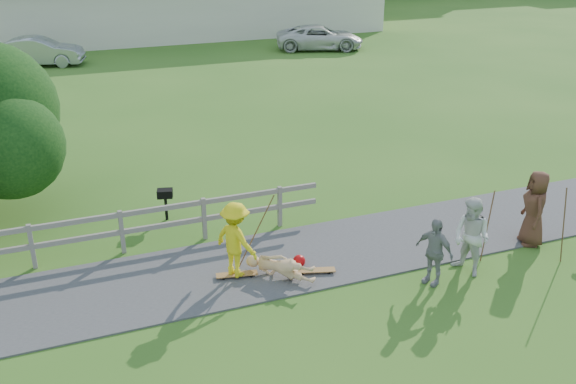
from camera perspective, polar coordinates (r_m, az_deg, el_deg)
name	(u,v)px	position (r m, az deg, el deg)	size (l,w,h in m)	color
ground	(246,307)	(13.46, -3.75, -10.15)	(260.00, 260.00, 0.00)	#30601B
path	(226,272)	(14.68, -5.57, -7.07)	(34.00, 3.00, 0.04)	#38383B
fence	(1,245)	(15.62, -24.14, -4.28)	(15.05, 0.10, 1.10)	slate
skater_rider	(236,244)	(14.04, -4.66, -4.61)	(1.11, 0.64, 1.72)	yellow
skater_fallen	(280,267)	(14.25, -0.71, -6.69)	(1.61, 0.39, 0.59)	tan
spectator_a	(471,237)	(14.74, 15.99, -3.87)	(0.88, 0.69, 1.81)	silver
spectator_b	(434,251)	(14.23, 12.85, -5.16)	(0.91, 0.38, 1.55)	gray
spectator_c	(535,208)	(16.56, 21.08, -1.36)	(0.93, 0.60, 1.90)	#4E2C1F
car_silver	(38,52)	(37.90, -21.30, 11.55)	(1.63, 4.67, 1.54)	#969A9D
car_white	(320,38)	(40.10, 2.83, 13.55)	(2.42, 5.24, 1.46)	silver
bbq	(166,205)	(17.20, -10.80, -1.12)	(0.40, 0.30, 0.86)	black
longboard_rider	(237,276)	(14.43, -4.56, -7.46)	(0.92, 0.23, 0.10)	brown
longboard_fallen	(315,272)	(14.55, 2.41, -7.12)	(0.92, 0.22, 0.10)	brown
helmet	(299,261)	(14.79, 0.99, -6.14)	(0.29, 0.29, 0.29)	#AD0608
pole_rider	(256,228)	(14.49, -2.88, -3.20)	(0.03, 0.03, 1.91)	brown
pole_spec_left	(487,226)	(15.39, 17.31, -2.94)	(0.03, 0.03, 1.78)	brown
pole_spec_right	(564,225)	(15.87, 23.30, -2.74)	(0.03, 0.03, 1.92)	brown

